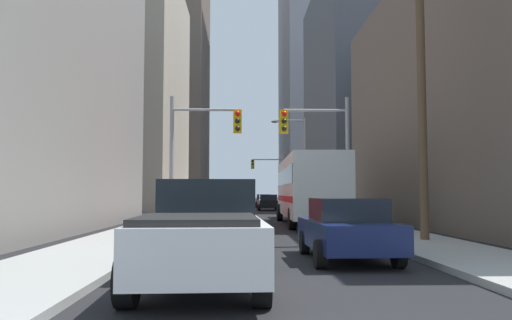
{
  "coord_description": "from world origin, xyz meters",
  "views": [
    {
      "loc": [
        -0.88,
        -2.75,
        1.64
      ],
      "look_at": [
        0.0,
        25.87,
        3.52
      ],
      "focal_mm": 35.52,
      "sensor_mm": 36.0,
      "label": 1
    }
  ],
  "objects_px": {
    "cargo_van_red": "(225,200)",
    "sedan_navy": "(347,229)",
    "sedan_black": "(268,202)",
    "sedan_maroon": "(264,201)",
    "pickup_truck_white": "(204,232)",
    "traffic_signal_near_left": "(202,140)",
    "sedan_blue": "(229,206)",
    "traffic_signal_near_right": "(319,141)",
    "sedan_green": "(215,219)",
    "city_bus": "(308,188)",
    "traffic_signal_far_right": "(270,172)"
  },
  "relations": [
    {
      "from": "city_bus",
      "to": "sedan_blue",
      "type": "relative_size",
      "value": 2.72
    },
    {
      "from": "sedan_maroon",
      "to": "traffic_signal_near_right",
      "type": "xyz_separation_m",
      "value": [
        0.84,
        -35.99,
        3.24
      ]
    },
    {
      "from": "sedan_blue",
      "to": "traffic_signal_near_left",
      "type": "height_order",
      "value": "traffic_signal_near_left"
    },
    {
      "from": "sedan_green",
      "to": "sedan_black",
      "type": "bearing_deg",
      "value": 83.62
    },
    {
      "from": "sedan_navy",
      "to": "traffic_signal_near_right",
      "type": "distance_m",
      "value": 10.79
    },
    {
      "from": "city_bus",
      "to": "pickup_truck_white",
      "type": "xyz_separation_m",
      "value": [
        -4.16,
        -16.79,
        -1.0
      ]
    },
    {
      "from": "traffic_signal_near_right",
      "to": "traffic_signal_near_left",
      "type": "bearing_deg",
      "value": 180.0
    },
    {
      "from": "city_bus",
      "to": "sedan_blue",
      "type": "height_order",
      "value": "city_bus"
    },
    {
      "from": "traffic_signal_near_left",
      "to": "sedan_blue",
      "type": "bearing_deg",
      "value": 85.01
    },
    {
      "from": "pickup_truck_white",
      "to": "sedan_black",
      "type": "bearing_deg",
      "value": 85.21
    },
    {
      "from": "sedan_green",
      "to": "sedan_maroon",
      "type": "relative_size",
      "value": 1.0
    },
    {
      "from": "city_bus",
      "to": "cargo_van_red",
      "type": "xyz_separation_m",
      "value": [
        -4.25,
        -1.21,
        -0.64
      ]
    },
    {
      "from": "sedan_navy",
      "to": "sedan_blue",
      "type": "bearing_deg",
      "value": 98.75
    },
    {
      "from": "sedan_green",
      "to": "sedan_black",
      "type": "xyz_separation_m",
      "value": [
        3.47,
        31.03,
        0.0
      ]
    },
    {
      "from": "sedan_navy",
      "to": "sedan_black",
      "type": "xyz_separation_m",
      "value": [
        0.02,
        35.94,
        0.0
      ]
    },
    {
      "from": "sedan_navy",
      "to": "traffic_signal_near_left",
      "type": "xyz_separation_m",
      "value": [
        -4.33,
        10.25,
        3.24
      ]
    },
    {
      "from": "sedan_green",
      "to": "sedan_blue",
      "type": "distance_m",
      "value": 16.77
    },
    {
      "from": "sedan_blue",
      "to": "sedan_black",
      "type": "bearing_deg",
      "value": 76.75
    },
    {
      "from": "city_bus",
      "to": "traffic_signal_far_right",
      "type": "distance_m",
      "value": 30.26
    },
    {
      "from": "cargo_van_red",
      "to": "sedan_black",
      "type": "relative_size",
      "value": 1.23
    },
    {
      "from": "sedan_black",
      "to": "traffic_signal_far_right",
      "type": "relative_size",
      "value": 0.71
    },
    {
      "from": "pickup_truck_white",
      "to": "sedan_navy",
      "type": "xyz_separation_m",
      "value": [
        3.25,
        3.13,
        -0.16
      ]
    },
    {
      "from": "sedan_green",
      "to": "sedan_maroon",
      "type": "height_order",
      "value": "same"
    },
    {
      "from": "sedan_black",
      "to": "sedan_navy",
      "type": "bearing_deg",
      "value": -90.03
    },
    {
      "from": "sedan_green",
      "to": "traffic_signal_near_right",
      "type": "relative_size",
      "value": 0.7
    },
    {
      "from": "sedan_navy",
      "to": "sedan_blue",
      "type": "xyz_separation_m",
      "value": [
        -3.34,
        21.68,
        0.0
      ]
    },
    {
      "from": "cargo_van_red",
      "to": "sedan_black",
      "type": "bearing_deg",
      "value": 81.84
    },
    {
      "from": "sedan_green",
      "to": "traffic_signal_far_right",
      "type": "height_order",
      "value": "traffic_signal_far_right"
    },
    {
      "from": "traffic_signal_near_right",
      "to": "sedan_blue",
      "type": "bearing_deg",
      "value": 110.45
    },
    {
      "from": "cargo_van_red",
      "to": "sedan_navy",
      "type": "relative_size",
      "value": 1.23
    },
    {
      "from": "city_bus",
      "to": "sedan_green",
      "type": "distance_m",
      "value": 9.84
    },
    {
      "from": "pickup_truck_white",
      "to": "traffic_signal_far_right",
      "type": "relative_size",
      "value": 0.91
    },
    {
      "from": "cargo_van_red",
      "to": "sedan_navy",
      "type": "bearing_deg",
      "value": -74.95
    },
    {
      "from": "sedan_black",
      "to": "sedan_maroon",
      "type": "height_order",
      "value": "same"
    },
    {
      "from": "sedan_navy",
      "to": "traffic_signal_far_right",
      "type": "relative_size",
      "value": 0.71
    },
    {
      "from": "traffic_signal_near_right",
      "to": "traffic_signal_far_right",
      "type": "height_order",
      "value": "same"
    },
    {
      "from": "pickup_truck_white",
      "to": "traffic_signal_near_left",
      "type": "distance_m",
      "value": 13.78
    },
    {
      "from": "city_bus",
      "to": "cargo_van_red",
      "type": "bearing_deg",
      "value": -164.15
    },
    {
      "from": "cargo_van_red",
      "to": "traffic_signal_near_left",
      "type": "relative_size",
      "value": 0.87
    },
    {
      "from": "pickup_truck_white",
      "to": "traffic_signal_far_right",
      "type": "distance_m",
      "value": 47.25
    },
    {
      "from": "sedan_blue",
      "to": "cargo_van_red",
      "type": "bearing_deg",
      "value": -90.07
    },
    {
      "from": "sedan_blue",
      "to": "sedan_maroon",
      "type": "relative_size",
      "value": 1.0
    },
    {
      "from": "traffic_signal_near_left",
      "to": "traffic_signal_near_right",
      "type": "relative_size",
      "value": 1.0
    },
    {
      "from": "city_bus",
      "to": "sedan_black",
      "type": "xyz_separation_m",
      "value": [
        -0.88,
        22.29,
        -1.16
      ]
    },
    {
      "from": "sedan_navy",
      "to": "traffic_signal_near_left",
      "type": "relative_size",
      "value": 0.71
    },
    {
      "from": "sedan_black",
      "to": "traffic_signal_far_right",
      "type": "xyz_separation_m",
      "value": [
        0.63,
        7.9,
        3.27
      ]
    },
    {
      "from": "cargo_van_red",
      "to": "sedan_black",
      "type": "distance_m",
      "value": 23.74
    },
    {
      "from": "traffic_signal_near_left",
      "to": "sedan_navy",
      "type": "bearing_deg",
      "value": -67.09
    },
    {
      "from": "city_bus",
      "to": "sedan_maroon",
      "type": "xyz_separation_m",
      "value": [
        -0.82,
        32.59,
        -1.16
      ]
    },
    {
      "from": "pickup_truck_white",
      "to": "traffic_signal_near_left",
      "type": "height_order",
      "value": "traffic_signal_near_left"
    }
  ]
}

